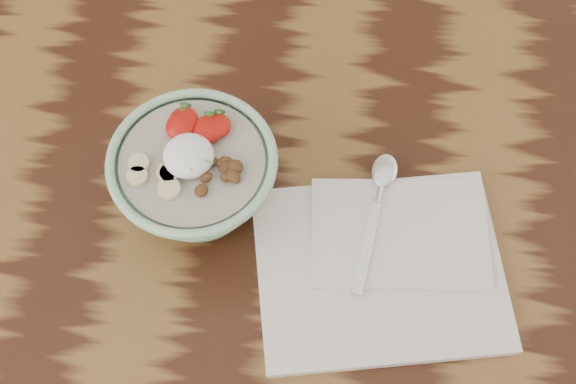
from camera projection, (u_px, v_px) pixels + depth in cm
name	position (u px, v px, depth cm)	size (l,w,h in cm)	color
table	(238.00, 251.00, 106.59)	(160.00, 90.00, 75.00)	black
breakfast_bowl	(195.00, 177.00, 93.58)	(19.50, 19.50, 13.20)	#92C59E
napkin	(384.00, 261.00, 95.01)	(32.51, 28.04, 1.77)	silver
spoon	(380.00, 189.00, 97.91)	(5.21, 19.16, 1.00)	silver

